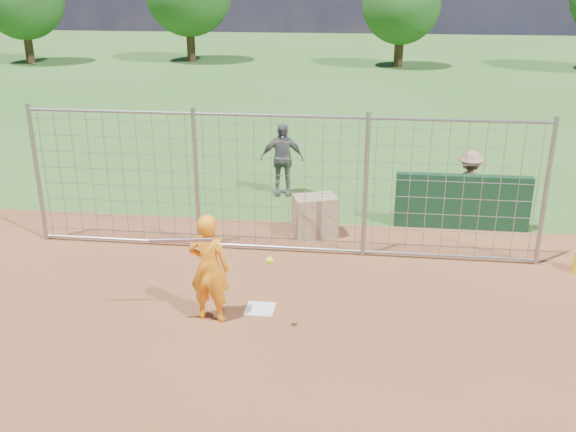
# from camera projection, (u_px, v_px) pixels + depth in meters

# --- Properties ---
(ground) EXTENTS (100.00, 100.00, 0.00)m
(ground) POSITION_uv_depth(u_px,v_px,m) (262.00, 303.00, 9.85)
(ground) COLOR #2D591E
(ground) RESTS_ON ground
(infield_dirt) EXTENTS (18.00, 18.00, 0.00)m
(infield_dirt) POSITION_uv_depth(u_px,v_px,m) (218.00, 432.00, 7.06)
(infield_dirt) COLOR brown
(infield_dirt) RESTS_ON ground
(home_plate) EXTENTS (0.43, 0.43, 0.02)m
(home_plate) POSITION_uv_depth(u_px,v_px,m) (260.00, 309.00, 9.66)
(home_plate) COLOR silver
(home_plate) RESTS_ON ground
(dugout_wall) EXTENTS (2.60, 0.20, 1.10)m
(dugout_wall) POSITION_uv_depth(u_px,v_px,m) (462.00, 202.00, 12.60)
(dugout_wall) COLOR #11381E
(dugout_wall) RESTS_ON ground
(batter) EXTENTS (0.64, 0.47, 1.64)m
(batter) POSITION_uv_depth(u_px,v_px,m) (209.00, 268.00, 9.12)
(batter) COLOR orange
(batter) RESTS_ON ground
(bystander_b) EXTENTS (1.03, 0.55, 1.67)m
(bystander_b) POSITION_uv_depth(u_px,v_px,m) (282.00, 159.00, 14.49)
(bystander_b) COLOR #505154
(bystander_b) RESTS_ON ground
(bystander_c) EXTENTS (1.01, 0.68, 1.45)m
(bystander_c) POSITION_uv_depth(u_px,v_px,m) (469.00, 185.00, 13.03)
(bystander_c) COLOR #956851
(bystander_c) RESTS_ON ground
(equipment_bin) EXTENTS (0.94, 0.80, 0.80)m
(equipment_bin) POSITION_uv_depth(u_px,v_px,m) (315.00, 216.00, 12.28)
(equipment_bin) COLOR tan
(equipment_bin) RESTS_ON ground
(equipment_in_play) EXTENTS (1.71, 0.21, 0.30)m
(equipment_in_play) POSITION_uv_depth(u_px,v_px,m) (202.00, 245.00, 8.70)
(equipment_in_play) COLOR silver
(equipment_in_play) RESTS_ON ground
(backstop_fence) EXTENTS (9.08, 0.08, 2.60)m
(backstop_fence) POSITION_uv_depth(u_px,v_px,m) (280.00, 186.00, 11.27)
(backstop_fence) COLOR gray
(backstop_fence) RESTS_ON ground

